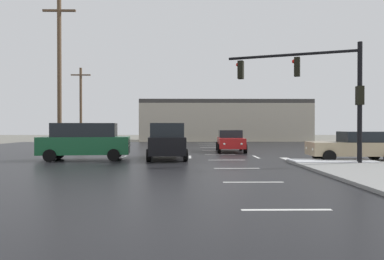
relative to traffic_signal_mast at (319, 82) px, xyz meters
name	(u,v)px	position (x,y,z in m)	size (l,w,h in m)	color
ground_plane	(223,157)	(-4.31, 4.08, -4.05)	(120.00, 120.00, 0.00)	slate
road_asphalt	(223,157)	(-4.31, 4.08, -4.04)	(44.00, 44.00, 0.02)	black
snow_strip_curbside	(332,161)	(0.69, 0.08, -3.88)	(4.00, 1.60, 0.06)	white
lane_markings	(247,159)	(-3.11, 2.70, -4.03)	(36.15, 36.15, 0.01)	silver
traffic_signal_mast	(319,82)	(0.00, 0.00, 0.00)	(6.13, 2.55, 5.75)	black
strip_building_background	(224,121)	(-1.56, 30.69, -1.42)	(21.60, 8.00, 5.27)	#BCB29E
sedan_tan	(356,146)	(2.39, 1.10, -3.20)	(4.60, 2.18, 1.58)	tan
suv_black	(167,140)	(-7.64, 2.93, -2.96)	(2.40, 4.93, 2.03)	black
suv_green	(85,141)	(-12.11, 2.25, -2.96)	(4.98, 2.57, 2.03)	#195933
sedan_red	(230,140)	(-3.30, 8.81, -3.20)	(2.20, 4.61, 1.58)	#B21919
utility_pole_far	(59,73)	(-15.06, 6.73, 1.39)	(2.20, 0.28, 10.44)	brown
utility_pole_distant	(81,104)	(-18.43, 23.29, 0.39)	(2.20, 0.28, 8.47)	brown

